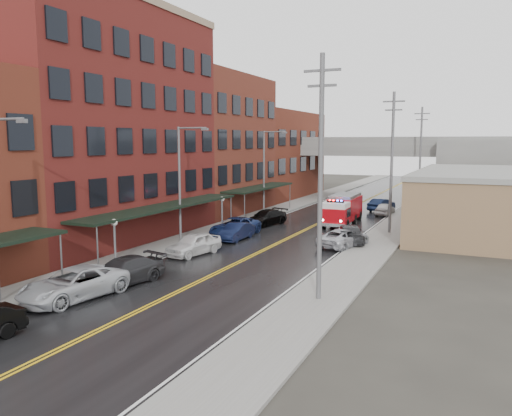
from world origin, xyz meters
The scene contains 30 objects.
road centered at (0.00, 30.00, 0.01)m, with size 11.00×160.00×0.02m, color black.
sidewalk_left centered at (-7.30, 30.00, 0.07)m, with size 3.00×160.00×0.15m, color slate.
sidewalk_right centered at (7.30, 30.00, 0.07)m, with size 3.00×160.00×0.15m, color slate.
curb_left centered at (-5.65, 30.00, 0.07)m, with size 0.30×160.00×0.15m, color gray.
curb_right centered at (5.65, 30.00, 0.07)m, with size 0.30×160.00×0.15m, color gray.
brick_building_b centered at (-13.30, 23.00, 9.00)m, with size 9.00×20.00×18.00m, color #5D1B18.
brick_building_c centered at (-13.30, 40.50, 7.50)m, with size 9.00×15.00×15.00m, color #59291A.
brick_building_far centered at (-13.30, 58.00, 6.00)m, with size 9.00×20.00×12.00m, color maroon.
tan_building centered at (16.00, 40.00, 2.50)m, with size 14.00×22.00×5.00m, color olive.
awning_1 centered at (-7.49, 23.00, 2.99)m, with size 2.60×18.00×3.09m.
awning_2 centered at (-7.49, 40.50, 2.99)m, with size 2.60×13.00×3.09m.
globe_lamp_1 centered at (-6.40, 16.00, 2.31)m, with size 0.44×0.44×3.12m.
globe_lamp_2 centered at (-6.40, 30.00, 2.31)m, with size 0.44×0.44×3.12m.
street_lamp_1 centered at (-6.55, 24.00, 5.19)m, with size 2.64×0.22×9.00m.
street_lamp_2 centered at (-6.55, 40.00, 5.19)m, with size 2.64×0.22×9.00m.
utility_pole_0 centered at (7.20, 15.00, 6.31)m, with size 1.80×0.24×12.00m.
utility_pole_1 centered at (7.20, 35.00, 6.31)m, with size 1.80×0.24×12.00m.
utility_pole_2 centered at (7.20, 55.00, 6.31)m, with size 1.80×0.24×12.00m.
overpass centered at (0.00, 62.00, 5.99)m, with size 40.00×10.00×7.50m.
fire_truck centered at (2.13, 38.31, 1.51)m, with size 3.23×7.70×2.79m.
parked_car_left_2 centered at (-4.12, 10.20, 0.78)m, with size 2.60×5.64×1.57m, color #B4B8BD.
parked_car_left_3 centered at (-3.60, 13.28, 0.74)m, with size 2.07×5.09×1.48m, color #28272A.
parked_car_left_4 centered at (-3.88, 21.20, 0.77)m, with size 1.82×4.52×1.54m, color silver.
parked_car_left_5 centered at (-3.60, 27.20, 0.69)m, with size 1.45×4.16×1.37m, color black.
parked_car_left_6 centered at (-4.51, 28.80, 0.76)m, with size 2.51×5.44×1.51m, color navy.
parked_car_left_7 centered at (-4.27, 34.80, 0.72)m, with size 2.02×4.98×1.44m, color black.
parked_car_right_0 centered at (5.00, 28.20, 0.68)m, with size 2.25×4.87×1.35m, color #B3B5BC.
parked_car_right_1 centered at (5.00, 29.80, 0.73)m, with size 2.05×5.05×1.47m, color #292A2C.
parked_car_right_2 centered at (4.79, 46.20, 0.67)m, with size 1.58×3.93×1.34m, color #BDBDBD.
parked_car_right_3 centered at (3.82, 49.34, 0.71)m, with size 1.51×4.32×1.42m, color black.
Camera 1 is at (14.40, -8.10, 7.89)m, focal length 35.00 mm.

